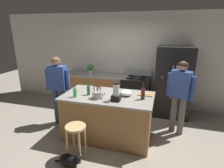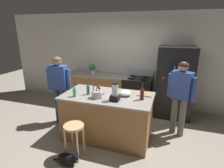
% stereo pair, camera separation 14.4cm
% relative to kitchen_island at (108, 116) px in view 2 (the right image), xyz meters
% --- Properties ---
extents(ground_plane, '(14.00, 14.00, 0.00)m').
position_rel_kitchen_island_xyz_m(ground_plane, '(0.00, 0.00, -0.48)').
color(ground_plane, '#9E9384').
extents(back_wall, '(8.00, 0.10, 2.70)m').
position_rel_kitchen_island_xyz_m(back_wall, '(0.00, 1.95, 0.87)').
color(back_wall, silver).
rests_on(back_wall, ground_plane).
extents(kitchen_island, '(1.84, 0.99, 0.96)m').
position_rel_kitchen_island_xyz_m(kitchen_island, '(0.00, 0.00, 0.00)').
color(kitchen_island, '#9E6B3D').
rests_on(kitchen_island, ground_plane).
extents(back_counter_run, '(2.00, 0.64, 0.96)m').
position_rel_kitchen_island_xyz_m(back_counter_run, '(-0.80, 1.55, -0.00)').
color(back_counter_run, '#9E6B3D').
rests_on(back_counter_run, ground_plane).
extents(refrigerator, '(0.90, 0.73, 1.84)m').
position_rel_kitchen_island_xyz_m(refrigerator, '(1.31, 1.50, 0.44)').
color(refrigerator, black).
rests_on(refrigerator, ground_plane).
extents(stove_range, '(0.76, 0.65, 1.14)m').
position_rel_kitchen_island_xyz_m(stove_range, '(0.35, 1.52, 0.01)').
color(stove_range, black).
rests_on(stove_range, ground_plane).
extents(person_by_island_left, '(0.60, 0.26, 1.64)m').
position_rel_kitchen_island_xyz_m(person_by_island_left, '(-1.30, 0.24, 0.52)').
color(person_by_island_left, '#384C7A').
rests_on(person_by_island_left, ground_plane).
extents(person_by_sink_right, '(0.57, 0.37, 1.63)m').
position_rel_kitchen_island_xyz_m(person_by_sink_right, '(1.42, 0.57, 0.50)').
color(person_by_sink_right, '#66605B').
rests_on(person_by_sink_right, ground_plane).
extents(bar_stool, '(0.36, 0.36, 0.65)m').
position_rel_kitchen_island_xyz_m(bar_stool, '(-0.34, -0.81, 0.02)').
color(bar_stool, tan).
rests_on(bar_stool, ground_plane).
extents(cat, '(0.52, 0.18, 0.26)m').
position_rel_kitchen_island_xyz_m(cat, '(-0.36, -1.02, -0.37)').
color(cat, black).
rests_on(cat, ground_plane).
extents(potted_plant, '(0.20, 0.20, 0.30)m').
position_rel_kitchen_island_xyz_m(potted_plant, '(-1.03, 1.55, 0.65)').
color(potted_plant, silver).
rests_on(potted_plant, back_counter_run).
extents(blender_appliance, '(0.17, 0.17, 0.35)m').
position_rel_kitchen_island_xyz_m(blender_appliance, '(0.23, -0.22, 0.62)').
color(blender_appliance, black).
rests_on(blender_appliance, kitchen_island).
extents(bottle_wine, '(0.08, 0.08, 0.32)m').
position_rel_kitchen_island_xyz_m(bottle_wine, '(0.71, -0.02, 0.59)').
color(bottle_wine, '#471923').
rests_on(bottle_wine, kitchen_island).
extents(bottle_cooking_sauce, '(0.06, 0.06, 0.22)m').
position_rel_kitchen_island_xyz_m(bottle_cooking_sauce, '(-0.27, 0.14, 0.55)').
color(bottle_cooking_sauce, '#B24C26').
rests_on(bottle_cooking_sauce, kitchen_island).
extents(bottle_olive_oil, '(0.07, 0.07, 0.28)m').
position_rel_kitchen_island_xyz_m(bottle_olive_oil, '(-0.39, -0.08, 0.58)').
color(bottle_olive_oil, '#2D6638').
rests_on(bottle_olive_oil, kitchen_island).
extents(bottle_soda, '(0.07, 0.07, 0.26)m').
position_rel_kitchen_island_xyz_m(bottle_soda, '(-0.60, -0.27, 0.57)').
color(bottle_soda, '#3FB259').
rests_on(bottle_soda, kitchen_island).
extents(mixing_bowl, '(0.25, 0.25, 0.11)m').
position_rel_kitchen_island_xyz_m(mixing_bowl, '(0.35, 0.09, 0.53)').
color(mixing_bowl, white).
rests_on(mixing_bowl, kitchen_island).
extents(tea_kettle, '(0.28, 0.20, 0.27)m').
position_rel_kitchen_island_xyz_m(tea_kettle, '(-0.15, -0.21, 0.55)').
color(tea_kettle, '#B7BABF').
rests_on(tea_kettle, kitchen_island).
extents(cutting_board, '(0.30, 0.20, 0.02)m').
position_rel_kitchen_island_xyz_m(cutting_board, '(0.73, 0.24, 0.49)').
color(cutting_board, '#B7844C').
rests_on(cutting_board, kitchen_island).
extents(chef_knife, '(0.22, 0.05, 0.01)m').
position_rel_kitchen_island_xyz_m(chef_knife, '(0.75, 0.24, 0.50)').
color(chef_knife, '#B7BABF').
rests_on(chef_knife, cutting_board).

